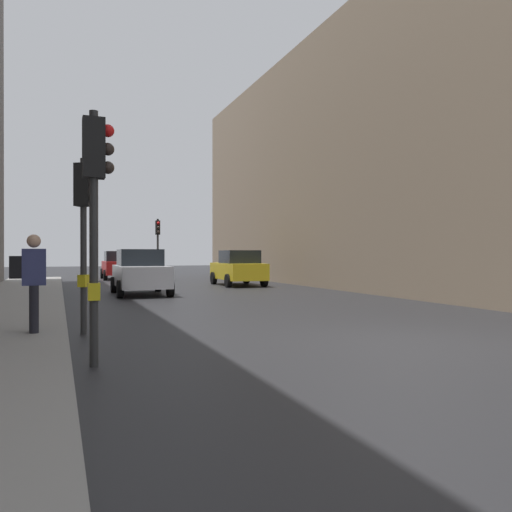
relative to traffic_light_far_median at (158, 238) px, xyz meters
The scene contains 10 objects.
ground_plane 22.28m from the traffic_light_far_median, 89.35° to the right, with size 120.00×120.00×0.00m, color #28282B.
sidewalk_kerb 17.66m from the traffic_light_far_median, 112.71° to the right, with size 2.86×40.00×0.16m, color gray.
building_facade_right 15.49m from the traffic_light_far_median, 38.30° to the right, with size 12.00×35.01×12.21m, color gray.
traffic_light_far_median is the anchor object (origin of this frame).
traffic_light_near_right 19.77m from the traffic_light_far_median, 104.65° to the right, with size 0.44×0.36×3.45m.
traffic_light_near_left 22.69m from the traffic_light_far_median, 102.72° to the right, with size 0.43×0.24×3.57m.
car_yellow_taxi 6.87m from the traffic_light_far_median, 64.18° to the right, with size 2.14×4.26×1.76m.
car_red_sedan 3.75m from the traffic_light_far_median, 125.28° to the left, with size 2.07×4.22×1.76m.
car_silver_hatchback 10.18m from the traffic_light_far_median, 104.38° to the right, with size 2.09×4.24×1.76m.
pedestrian_with_grey_backpack 20.52m from the traffic_light_far_median, 106.85° to the right, with size 0.61×0.36×1.77m.
Camera 1 is at (-5.74, -7.28, 1.57)m, focal length 34.85 mm.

